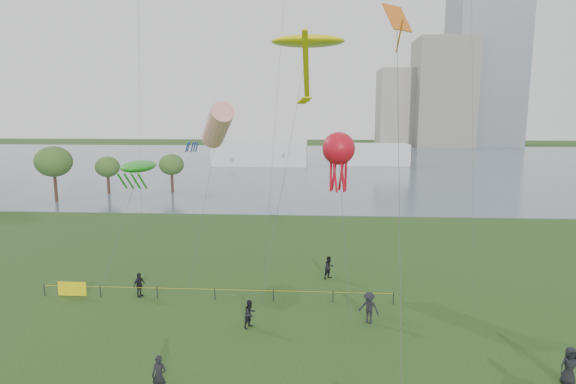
{
  "coord_description": "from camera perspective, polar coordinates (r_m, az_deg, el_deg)",
  "views": [
    {
      "loc": [
        1.77,
        -17.74,
        12.68
      ],
      "look_at": [
        0.0,
        10.0,
        8.0
      ],
      "focal_mm": 30.0,
      "sensor_mm": 36.0,
      "label": 1
    }
  ],
  "objects": [
    {
      "name": "lake",
      "position": [
        118.43,
        2.78,
        3.42
      ],
      "size": [
        400.0,
        120.0,
        0.08
      ],
      "primitive_type": "cube",
      "color": "slate",
      "rests_on": "ground_plane"
    },
    {
      "name": "building_mid",
      "position": [
        185.21,
        17.81,
        11.07
      ],
      "size": [
        20.0,
        20.0,
        38.0
      ],
      "primitive_type": "cube",
      "color": "slate",
      "rests_on": "ground_plane"
    },
    {
      "name": "building_low",
      "position": [
        188.19,
        13.09,
        9.72
      ],
      "size": [
        16.0,
        18.0,
        28.0
      ],
      "primitive_type": "cube",
      "color": "gray",
      "rests_on": "ground_plane"
    },
    {
      "name": "pavilion_left",
      "position": [
        113.99,
        -3.31,
        4.68
      ],
      "size": [
        22.0,
        8.0,
        6.0
      ],
      "primitive_type": "cube",
      "color": "silver",
      "rests_on": "ground_plane"
    },
    {
      "name": "pavilion_right",
      "position": [
        116.83,
        9.68,
        4.43
      ],
      "size": [
        18.0,
        7.0,
        5.0
      ],
      "primitive_type": "cube",
      "color": "silver",
      "rests_on": "ground_plane"
    },
    {
      "name": "trees",
      "position": [
        77.24,
        -29.14,
        3.18
      ],
      "size": [
        32.39,
        18.79,
        8.78
      ],
      "color": "#372119",
      "rests_on": "ground_plane"
    },
    {
      "name": "fence",
      "position": [
        35.46,
        -18.55,
        -10.95
      ],
      "size": [
        24.07,
        0.07,
        1.05
      ],
      "color": "black",
      "rests_on": "ground_plane"
    },
    {
      "name": "spectator_a",
      "position": [
        29.42,
        -4.52,
        -14.2
      ],
      "size": [
        0.99,
        1.04,
        1.69
      ],
      "primitive_type": "imported",
      "rotation": [
        0.0,
        0.0,
        0.98
      ],
      "color": "black",
      "rests_on": "ground_plane"
    },
    {
      "name": "spectator_b",
      "position": [
        30.22,
        9.57,
        -13.37
      ],
      "size": [
        1.46,
        1.22,
        1.96
      ],
      "primitive_type": "imported",
      "rotation": [
        0.0,
        0.0,
        -0.47
      ],
      "color": "black",
      "rests_on": "ground_plane"
    },
    {
      "name": "spectator_c",
      "position": [
        35.28,
        -17.24,
        -10.47
      ],
      "size": [
        0.79,
        1.09,
        1.72
      ],
      "primitive_type": "imported",
      "rotation": [
        0.0,
        0.0,
        1.15
      ],
      "color": "black",
      "rests_on": "ground_plane"
    },
    {
      "name": "spectator_d",
      "position": [
        27.24,
        30.4,
        -17.39
      ],
      "size": [
        0.95,
        0.65,
        1.86
      ],
      "primitive_type": "imported",
      "rotation": [
        0.0,
        0.0,
        0.07
      ],
      "color": "black",
      "rests_on": "ground_plane"
    },
    {
      "name": "spectator_f",
      "position": [
        23.86,
        -15.03,
        -20.28
      ],
      "size": [
        0.73,
        0.52,
        1.87
      ],
      "primitive_type": "imported",
      "rotation": [
        0.0,
        0.0,
        -0.11
      ],
      "color": "black",
      "rests_on": "ground_plane"
    },
    {
      "name": "spectator_g",
      "position": [
        37.34,
        4.9,
        -8.91
      ],
      "size": [
        1.08,
        1.06,
        1.75
      ],
      "primitive_type": "imported",
      "rotation": [
        0.0,
        0.0,
        0.71
      ],
      "color": "black",
      "rests_on": "ground_plane"
    },
    {
      "name": "kite_stingray",
      "position": [
        37.37,
        2.36,
        17.36
      ],
      "size": [
        5.62,
        10.2,
        18.25
      ],
      "rotation": [
        0.0,
        0.0,
        -0.42
      ],
      "color": "#3F3F42"
    },
    {
      "name": "kite_windsock",
      "position": [
        38.85,
        -8.39,
        7.76
      ],
      "size": [
        4.25,
        8.44,
        13.45
      ],
      "rotation": [
        0.0,
        0.0,
        -0.06
      ],
      "color": "#3F3F42"
    },
    {
      "name": "kite_creature",
      "position": [
        41.64,
        -17.29,
        2.89
      ],
      "size": [
        2.58,
        8.57,
        8.64
      ],
      "rotation": [
        0.0,
        0.0,
        0.04
      ],
      "color": "#3F3F42"
    },
    {
      "name": "kite_octopus",
      "position": [
        32.34,
        6.03,
        5.02
      ],
      "size": [
        2.19,
        5.49,
        11.32
      ],
      "rotation": [
        0.0,
        0.0,
        -0.41
      ],
      "color": "#3F3F42"
    },
    {
      "name": "kite_delta",
      "position": [
        25.13,
        12.86,
        17.87
      ],
      "size": [
        1.64,
        10.85,
        17.89
      ],
      "rotation": [
        0.0,
        0.0,
        -0.13
      ],
      "color": "#3F3F42"
    }
  ]
}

